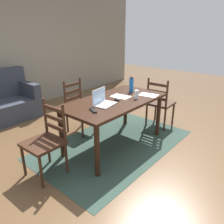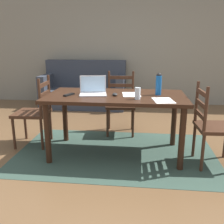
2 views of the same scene
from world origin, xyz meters
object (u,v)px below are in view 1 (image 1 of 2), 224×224
at_px(computer_mouse, 117,100).
at_px(water_bottle, 131,84).
at_px(laptop, 102,101).
at_px(drinking_glass, 137,94).
at_px(tv_remote, 93,111).
at_px(chair_far_head, 80,107).
at_px(dining_table, 114,106).
at_px(chair_right_near, 160,103).
at_px(chair_left_far, 46,141).

bearing_deg(computer_mouse, water_bottle, -1.07).
distance_m(laptop, water_bottle, 0.80).
xyz_separation_m(drinking_glass, tv_remote, (-0.82, 0.12, -0.06)).
relative_size(chair_far_head, drinking_glass, 7.13).
xyz_separation_m(water_bottle, tv_remote, (-1.07, -0.16, -0.13)).
bearing_deg(chair_far_head, water_bottle, -55.56).
height_order(laptop, drinking_glass, laptop).
bearing_deg(laptop, computer_mouse, -9.43).
xyz_separation_m(dining_table, laptop, (-0.28, -0.01, 0.15)).
relative_size(dining_table, computer_mouse, 16.86).
bearing_deg(chair_right_near, laptop, 173.26).
xyz_separation_m(chair_left_far, chair_far_head, (1.13, 0.63, 0.00)).
height_order(chair_left_far, chair_right_near, same).
bearing_deg(tv_remote, laptop, -139.40).
relative_size(chair_right_near, tv_remote, 5.59).
distance_m(chair_left_far, chair_far_head, 1.29).
relative_size(laptop, drinking_glass, 2.65).
bearing_deg(drinking_glass, chair_right_near, 2.83).
distance_m(laptop, computer_mouse, 0.28).
distance_m(chair_far_head, chair_right_near, 1.50).
distance_m(chair_right_near, computer_mouse, 1.19).
height_order(dining_table, chair_right_near, chair_right_near).
relative_size(chair_left_far, drinking_glass, 7.13).
xyz_separation_m(drinking_glass, computer_mouse, (-0.27, 0.16, -0.05)).
height_order(dining_table, tv_remote, tv_remote).
height_order(water_bottle, computer_mouse, water_bottle).
bearing_deg(tv_remote, computer_mouse, -152.83).
bearing_deg(drinking_glass, dining_table, 140.30).
bearing_deg(tv_remote, dining_table, -147.31).
bearing_deg(laptop, chair_right_near, -6.74).
bearing_deg(chair_far_head, chair_right_near, -41.01).
bearing_deg(computer_mouse, chair_far_head, 76.19).
relative_size(chair_right_near, water_bottle, 3.57).
xyz_separation_m(laptop, tv_remote, (-0.28, -0.09, -0.05)).
xyz_separation_m(water_bottle, computer_mouse, (-0.52, -0.11, -0.12)).
bearing_deg(chair_left_far, chair_far_head, 29.26).
xyz_separation_m(chair_far_head, chair_right_near, (1.13, -0.99, 0.00)).
bearing_deg(chair_left_far, tv_remote, -25.96).
xyz_separation_m(chair_far_head, tv_remote, (-0.56, -0.91, 0.32)).
height_order(chair_far_head, laptop, laptop).
relative_size(chair_far_head, computer_mouse, 9.50).
bearing_deg(computer_mouse, chair_left_far, 154.88).
bearing_deg(drinking_glass, tv_remote, 171.86).
height_order(drinking_glass, computer_mouse, drinking_glass).
distance_m(chair_right_near, water_bottle, 0.80).
bearing_deg(chair_left_far, drinking_glass, -15.86).
relative_size(laptop, water_bottle, 1.33).
relative_size(chair_far_head, laptop, 2.69).
xyz_separation_m(chair_left_far, computer_mouse, (1.12, -0.23, 0.32)).
xyz_separation_m(laptop, water_bottle, (0.79, 0.07, 0.08)).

